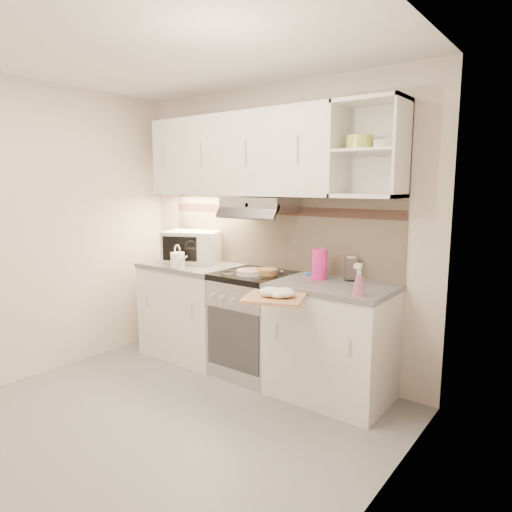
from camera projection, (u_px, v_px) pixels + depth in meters
The scene contains 17 objects.
ground at pixel (159, 424), 3.17m from camera, with size 3.00×3.00×0.00m, color gray.
room_shell at pixel (191, 187), 3.21m from camera, with size 3.04×2.84×2.52m.
base_cabinet_left at pixel (193, 311), 4.42m from camera, with size 0.90×0.60×0.86m, color white.
worktop_left at pixel (191, 266), 4.35m from camera, with size 0.92×0.62×0.04m, color slate.
base_cabinet_right at pixel (331, 343), 3.53m from camera, with size 0.90×0.60×0.86m, color white.
worktop_right at pixel (333, 287), 3.46m from camera, with size 0.92×0.62×0.04m, color slate.
electric_range at pixel (254, 323), 3.97m from camera, with size 0.60×0.60×0.90m.
microwave at pixel (193, 246), 4.45m from camera, with size 0.64×0.56×0.30m.
watering_can at pixel (178, 259), 4.12m from camera, with size 0.25×0.13×0.21m.
plate_stack at pixel (249, 272), 3.81m from camera, with size 0.22×0.22×0.05m.
bread_loaf at pixel (266, 272), 3.82m from camera, with size 0.19×0.19×0.05m, color #A25E41.
pink_pitcher at pixel (320, 264), 3.61m from camera, with size 0.13×0.12×0.24m.
glass_jar at pixel (351, 268), 3.56m from camera, with size 0.11×0.11×0.20m.
spice_jar at pixel (307, 278), 3.49m from camera, with size 0.05×0.05×0.08m.
spray_bottle at pixel (359, 282), 3.08m from camera, with size 0.09×0.09×0.24m.
cutting_board at pixel (275, 298), 3.15m from camera, with size 0.40×0.36×0.02m, color #AA7556.
dish_towel at pixel (275, 291), 3.14m from camera, with size 0.27×0.23×0.07m, color white, non-canonical shape.
Camera 1 is at (2.32, -1.95, 1.65)m, focal length 32.00 mm.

